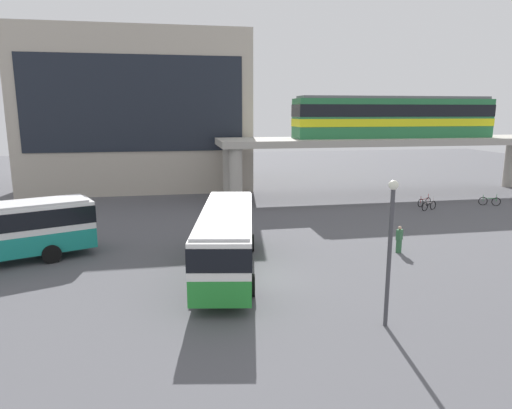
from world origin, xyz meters
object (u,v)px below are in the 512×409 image
at_px(bicycle_green, 490,201).
at_px(pedestrian_walking_across, 399,240).
at_px(station_building, 140,112).
at_px(bus_main, 227,234).
at_px(bicycle_red, 424,202).
at_px(pedestrian_at_kerb, 213,219).
at_px(bicycle_silver, 429,206).
at_px(train, 394,117).

relative_size(bicycle_green, pedestrian_walking_across, 1.05).
relative_size(station_building, bus_main, 1.99).
relative_size(bicycle_red, bicycle_green, 1.00).
distance_m(bicycle_green, pedestrian_at_kerb, 24.64).
relative_size(station_building, pedestrian_at_kerb, 14.37).
xyz_separation_m(bus_main, bicycle_silver, (18.20, 11.72, -1.63)).
xyz_separation_m(bicycle_green, pedestrian_walking_across, (-14.32, -11.13, 0.37)).
xyz_separation_m(bicycle_red, pedestrian_at_kerb, (-18.58, -4.53, 0.37)).
bearing_deg(bicycle_silver, bus_main, -147.22).
xyz_separation_m(train, bicycle_green, (6.27, -6.15, -7.16)).
relative_size(train, pedestrian_walking_across, 12.17).
height_order(station_building, bicycle_silver, station_building).
relative_size(bicycle_red, pedestrian_at_kerb, 1.05).
bearing_deg(train, bicycle_red, -84.61).
xyz_separation_m(bicycle_green, pedestrian_at_kerb, (-24.34, -3.82, 0.37)).
distance_m(bicycle_red, bicycle_green, 5.80).
distance_m(train, bicycle_red, 9.01).
bearing_deg(bicycle_silver, station_building, 142.81).
relative_size(train, bus_main, 1.69).
relative_size(bicycle_green, bicycle_silver, 0.98).
relative_size(bicycle_silver, pedestrian_at_kerb, 1.07).
height_order(train, pedestrian_at_kerb, train).
bearing_deg(bus_main, pedestrian_walking_across, 8.07).
relative_size(station_building, bicycle_green, 13.65).
bearing_deg(pedestrian_walking_across, bus_main, -171.93).
bearing_deg(pedestrian_at_kerb, pedestrian_walking_across, -36.12).
bearing_deg(bicycle_red, station_building, 145.79).
bearing_deg(bicycle_silver, train, 90.18).
bearing_deg(pedestrian_at_kerb, bicycle_silver, 9.32).
relative_size(station_building, bicycle_silver, 13.39).
bearing_deg(bicycle_green, bus_main, -152.80).
bearing_deg(bus_main, bicycle_green, 27.20).
relative_size(bicycle_green, pedestrian_at_kerb, 1.05).
xyz_separation_m(train, pedestrian_at_kerb, (-18.07, -9.97, -6.79)).
relative_size(train, pedestrian_at_kerb, 12.24).
height_order(bicycle_green, bicycle_silver, same).
relative_size(train, bicycle_green, 11.62).
distance_m(bus_main, pedestrian_walking_across, 10.32).
bearing_deg(bicycle_silver, bicycle_red, 72.48).
distance_m(train, pedestrian_at_kerb, 21.73).
bearing_deg(pedestrian_walking_across, bicycle_red, 54.16).
xyz_separation_m(bicycle_green, bicycle_silver, (-6.25, -0.85, 0.00)).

